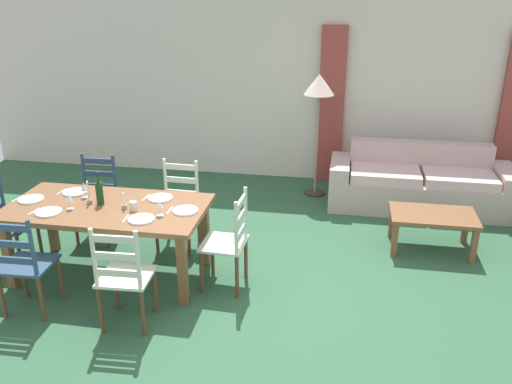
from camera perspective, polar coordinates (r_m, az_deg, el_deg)
The scene contains 32 objects.
ground_plane at distance 5.06m, azimuth 0.06°, elevation -10.95°, with size 9.60×9.60×0.02m, color #2C5739.
wall_far at distance 7.65m, azimuth 4.40°, elevation 11.38°, with size 9.60×0.16×2.70m, color beige.
curtain_panel_left at distance 7.53m, azimuth 8.15°, elevation 9.11°, with size 0.35×0.08×2.20m, color #973D36.
dining_table at distance 5.23m, azimuth -15.81°, elevation -2.31°, with size 1.90×0.96×0.75m.
dining_chair_near_left at distance 4.97m, azimuth -23.83°, elevation -7.17°, with size 0.43×0.41×0.96m.
dining_chair_near_right at distance 4.51m, azimuth -14.14°, elevation -8.87°, with size 0.44×0.42×0.96m.
dining_chair_far_left at distance 6.14m, azimuth -16.81°, elevation -0.68°, with size 0.43×0.41×0.96m.
dining_chair_far_right at distance 5.75m, azimuth -8.39°, elevation -1.46°, with size 0.43×0.41×0.96m.
dining_chair_head_west at distance 5.87m, azimuth -25.50°, elevation -2.99°, with size 0.40×0.42×0.96m.
dining_chair_head_east at distance 4.93m, azimuth -2.93°, elevation -5.35°, with size 0.42×0.43×0.96m.
dinner_plate_near_left at distance 5.20m, azimuth -21.55°, elevation -2.04°, with size 0.24×0.24×0.02m, color white.
fork_near_left at distance 5.28m, azimuth -22.94°, elevation -1.96°, with size 0.02×0.17×0.01m, color silver.
dinner_plate_near_right at distance 4.81m, azimuth -12.31°, elevation -2.89°, with size 0.24×0.24×0.02m, color white.
fork_near_right at distance 4.87m, azimuth -13.94°, elevation -2.81°, with size 0.02×0.17×0.01m, color silver.
dinner_plate_far_left at distance 5.60m, azimuth -19.01°, elevation -0.02°, with size 0.24×0.24×0.02m, color white.
fork_far_left at distance 5.67m, azimuth -20.33°, elevation 0.02°, with size 0.02×0.17×0.01m, color silver.
dinner_plate_far_right at distance 5.24m, azimuth -10.32°, elevation -0.65°, with size 0.24×0.24×0.02m, color white.
fork_far_right at distance 5.29m, azimuth -11.84°, elevation -0.60°, with size 0.02×0.17×0.01m, color silver.
dinner_plate_head_west at distance 5.57m, azimuth -23.18°, elevation -0.74°, with size 0.24×0.24×0.02m, color white.
fork_head_west at distance 5.65m, azimuth -24.46°, elevation -0.69°, with size 0.02×0.17×0.01m, color silver.
dinner_plate_head_east at distance 4.92m, azimuth -7.67°, elevation -2.01°, with size 0.24×0.24×0.02m, color white.
fork_head_east at distance 4.96m, azimuth -9.32°, elevation -1.94°, with size 0.02×0.17×0.01m, color silver.
wine_bottle at distance 5.21m, azimuth -16.60°, elevation -0.06°, with size 0.07×0.07×0.32m.
wine_glass_near_left at distance 5.18m, azimuth -19.60°, elevation -0.64°, with size 0.06×0.06×0.16m.
wine_glass_near_right at distance 4.82m, azimuth -10.43°, elevation -1.34°, with size 0.06×0.06×0.16m.
wine_glass_far_left at distance 5.41m, azimuth -18.14°, elevation 0.50°, with size 0.06×0.06×0.16m.
coffee_cup_primary at distance 5.01m, azimuth -13.14°, elevation -1.49°, with size 0.07×0.07×0.09m, color beige.
candle_tall at distance 5.27m, azimuth -17.65°, elevation -0.57°, with size 0.05×0.05×0.23m.
candle_short at distance 5.07m, azimuth -14.10°, elevation -1.33°, with size 0.05×0.05×0.17m.
couch at distance 7.11m, azimuth 17.25°, elevation 0.75°, with size 2.28×0.81×0.80m.
coffee_table at distance 5.97m, azimuth 18.61°, elevation -2.82°, with size 0.90×0.56×0.42m.
standing_lamp at distance 6.93m, azimuth 6.84°, elevation 10.70°, with size 0.40×0.40×1.64m.
Camera 1 is at (0.73, -4.19, 2.73)m, focal length 36.93 mm.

